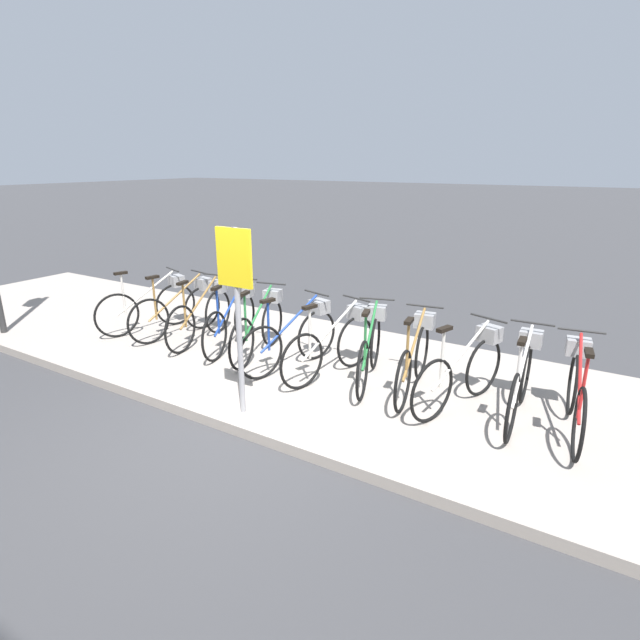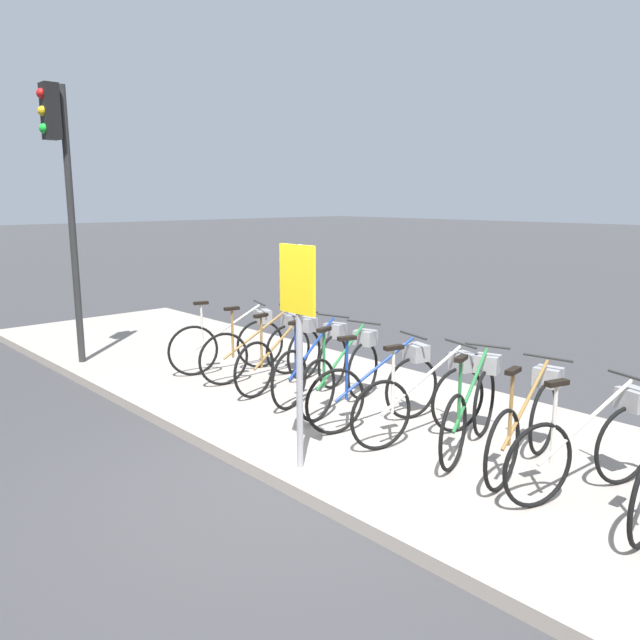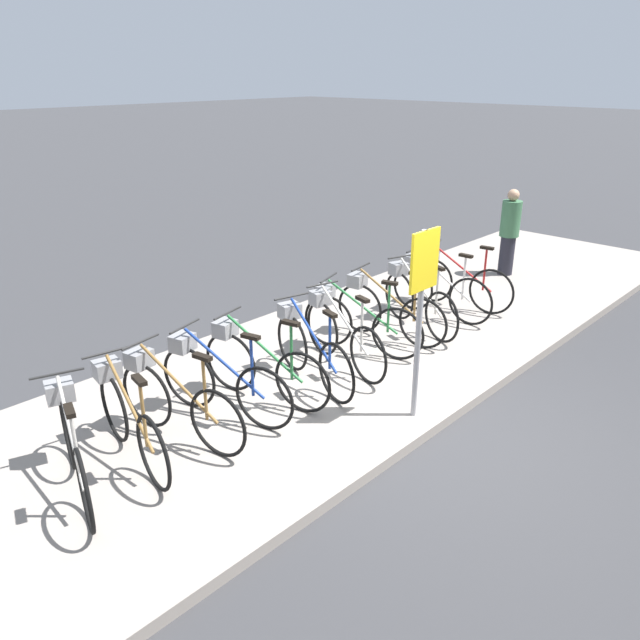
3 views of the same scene
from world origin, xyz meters
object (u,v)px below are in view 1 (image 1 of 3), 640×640
object	(u,v)px
parked_bicycle_9	(465,368)
sign_post	(236,291)
parked_bicycle_3	(233,318)
parked_bicycle_8	(415,355)
parked_bicycle_6	(335,342)
parked_bicycle_7	(371,346)
parked_bicycle_0	(152,303)
parked_bicycle_1	(181,307)
parked_bicycle_4	(261,324)
parked_bicycle_5	(295,335)
parked_bicycle_2	(203,312)
parked_bicycle_11	(576,389)
parked_bicycle_10	(522,378)

from	to	relation	value
parked_bicycle_9	sign_post	size ratio (longest dim) A/B	0.79
parked_bicycle_3	parked_bicycle_8	bearing A→B (deg)	-0.11
parked_bicycle_6	parked_bicycle_7	world-z (taller)	same
parked_bicycle_0	parked_bicycle_1	xyz separation A→B (m)	(0.58, 0.07, 0.00)
parked_bicycle_4	parked_bicycle_5	bearing A→B (deg)	-10.30
parked_bicycle_1	parked_bicycle_2	xyz separation A→B (m)	(0.49, -0.02, 0.00)
parked_bicycle_3	parked_bicycle_11	world-z (taller)	same
parked_bicycle_6	parked_bicycle_9	distance (m)	1.65
parked_bicycle_3	parked_bicycle_11	size ratio (longest dim) A/B	0.98
parked_bicycle_0	parked_bicycle_2	size ratio (longest dim) A/B	0.97
parked_bicycle_6	parked_bicycle_11	xyz separation A→B (m)	(2.77, 0.08, 0.00)
parked_bicycle_9	parked_bicycle_8	bearing A→B (deg)	172.44
parked_bicycle_0	parked_bicycle_4	xyz separation A→B (m)	(2.18, 0.05, 0.00)
parked_bicycle_10	parked_bicycle_11	size ratio (longest dim) A/B	1.01
parked_bicycle_2	parked_bicycle_3	bearing A→B (deg)	2.52
parked_bicycle_0	parked_bicycle_10	distance (m)	5.69
parked_bicycle_1	parked_bicycle_9	world-z (taller)	same
parked_bicycle_4	parked_bicycle_7	xyz separation A→B (m)	(1.71, 0.04, 0.00)
parked_bicycle_6	parked_bicycle_11	size ratio (longest dim) A/B	0.98
parked_bicycle_7	parked_bicycle_3	bearing A→B (deg)	-179.83
parked_bicycle_3	parked_bicycle_9	bearing A→B (deg)	-1.44
parked_bicycle_0	parked_bicycle_8	distance (m)	4.48
parked_bicycle_2	parked_bicycle_6	distance (m)	2.37
parked_bicycle_9	parked_bicycle_2	bearing A→B (deg)	179.12
parked_bicycle_1	parked_bicycle_7	world-z (taller)	same
parked_bicycle_5	parked_bicycle_7	world-z (taller)	same
parked_bicycle_2	parked_bicycle_9	distance (m)	4.02
parked_bicycle_0	parked_bicycle_1	bearing A→B (deg)	7.13
parked_bicycle_5	parked_bicycle_0	bearing A→B (deg)	178.49
parked_bicycle_1	parked_bicycle_3	world-z (taller)	same
parked_bicycle_2	parked_bicycle_8	world-z (taller)	same
parked_bicycle_5	parked_bicycle_10	xyz separation A→B (m)	(2.83, 0.13, 0.00)
parked_bicycle_0	parked_bicycle_7	world-z (taller)	same
parked_bicycle_0	parked_bicycle_11	xyz separation A→B (m)	(6.22, 0.04, 0.00)
parked_bicycle_6	parked_bicycle_9	size ratio (longest dim) A/B	1.02
parked_bicycle_3	parked_bicycle_4	world-z (taller)	same
parked_bicycle_7	sign_post	world-z (taller)	sign_post
parked_bicycle_4	parked_bicycle_3	bearing A→B (deg)	176.63
parked_bicycle_11	parked_bicycle_6	bearing A→B (deg)	-178.40
parked_bicycle_7	parked_bicycle_8	world-z (taller)	same
parked_bicycle_8	parked_bicycle_11	world-z (taller)	same
parked_bicycle_0	parked_bicycle_11	world-z (taller)	same
parked_bicycle_9	parked_bicycle_7	bearing A→B (deg)	175.58
parked_bicycle_4	sign_post	bearing A→B (deg)	-59.15
parked_bicycle_3	parked_bicycle_10	world-z (taller)	same
parked_bicycle_2	parked_bicycle_9	bearing A→B (deg)	-0.88
parked_bicycle_0	parked_bicycle_11	size ratio (longest dim) A/B	0.96
parked_bicycle_5	parked_bicycle_2	bearing A→B (deg)	175.85
parked_bicycle_4	parked_bicycle_9	size ratio (longest dim) A/B	1.02
parked_bicycle_3	parked_bicycle_2	bearing A→B (deg)	-177.48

